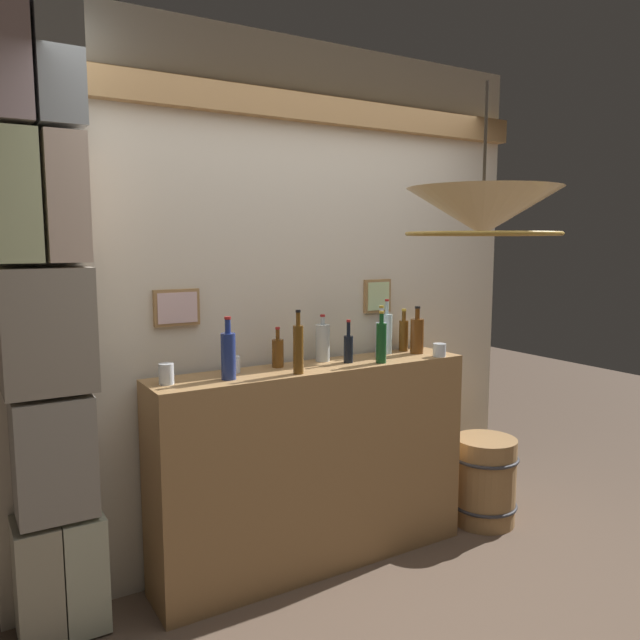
# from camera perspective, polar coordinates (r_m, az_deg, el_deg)

# --- Properties ---
(panelled_rear_partition) EXTENTS (3.03, 0.15, 2.79)m
(panelled_rear_partition) POSITION_cam_1_polar(r_m,az_deg,el_deg) (3.41, -2.61, 2.53)
(panelled_rear_partition) COLOR beige
(panelled_rear_partition) RESTS_ON ground
(stone_pillar) EXTENTS (0.37, 0.34, 2.72)m
(stone_pillar) POSITION_cam_1_polar(r_m,az_deg,el_deg) (2.88, -23.90, -0.88)
(stone_pillar) COLOR #A9A48B
(stone_pillar) RESTS_ON ground
(bar_shelf_unit) EXTENTS (1.76, 0.34, 1.09)m
(bar_shelf_unit) POSITION_cam_1_polar(r_m,az_deg,el_deg) (3.40, -0.45, -13.31)
(bar_shelf_unit) COLOR #9E7547
(bar_shelf_unit) RESTS_ON ground
(liquor_bottle_rum) EXTENTS (0.05, 0.05, 0.25)m
(liquor_bottle_rum) POSITION_cam_1_polar(r_m,az_deg,el_deg) (3.70, 7.69, -1.32)
(liquor_bottle_rum) COLOR brown
(liquor_bottle_rum) RESTS_ON bar_shelf_unit
(liquor_bottle_mezcal) EXTENTS (0.05, 0.05, 0.32)m
(liquor_bottle_mezcal) POSITION_cam_1_polar(r_m,az_deg,el_deg) (3.05, -2.01, -2.58)
(liquor_bottle_mezcal) COLOR brown
(liquor_bottle_mezcal) RESTS_ON bar_shelf_unit
(liquor_bottle_bourbon) EXTENTS (0.08, 0.08, 0.28)m
(liquor_bottle_bourbon) POSITION_cam_1_polar(r_m,az_deg,el_deg) (3.64, 8.90, -1.38)
(liquor_bottle_bourbon) COLOR #5D3312
(liquor_bottle_bourbon) RESTS_ON bar_shelf_unit
(liquor_bottle_brandy) EXTENTS (0.05, 0.05, 0.23)m
(liquor_bottle_brandy) POSITION_cam_1_polar(r_m,az_deg,el_deg) (3.33, 2.63, -2.52)
(liquor_bottle_brandy) COLOR black
(liquor_bottle_brandy) RESTS_ON bar_shelf_unit
(liquor_bottle_port) EXTENTS (0.07, 0.07, 0.32)m
(liquor_bottle_port) POSITION_cam_1_polar(r_m,az_deg,el_deg) (3.61, 6.13, -1.19)
(liquor_bottle_port) COLOR #A3BEC0
(liquor_bottle_port) RESTS_ON bar_shelf_unit
(liquor_bottle_vermouth) EXTENTS (0.06, 0.06, 0.28)m
(liquor_bottle_vermouth) POSITION_cam_1_polar(r_m,az_deg,el_deg) (3.33, 5.65, -2.00)
(liquor_bottle_vermouth) COLOR #174A21
(liquor_bottle_vermouth) RESTS_ON bar_shelf_unit
(liquor_bottle_vodka) EXTENTS (0.06, 0.06, 0.21)m
(liquor_bottle_vodka) POSITION_cam_1_polar(r_m,az_deg,el_deg) (3.22, -3.90, -2.98)
(liquor_bottle_vodka) COLOR brown
(liquor_bottle_vodka) RESTS_ON bar_shelf_unit
(liquor_bottle_whiskey) EXTENTS (0.06, 0.06, 0.29)m
(liquor_bottle_whiskey) POSITION_cam_1_polar(r_m,az_deg,el_deg) (3.51, 5.63, -1.67)
(liquor_bottle_whiskey) COLOR silver
(liquor_bottle_whiskey) RESTS_ON bar_shelf_unit
(liquor_bottle_rye) EXTENTS (0.08, 0.08, 0.26)m
(liquor_bottle_rye) POSITION_cam_1_polar(r_m,az_deg,el_deg) (3.37, 0.24, -2.06)
(liquor_bottle_rye) COLOR #B7C1C2
(liquor_bottle_rye) RESTS_ON bar_shelf_unit
(liquor_bottle_amaro) EXTENTS (0.07, 0.07, 0.30)m
(liquor_bottle_amaro) POSITION_cam_1_polar(r_m,az_deg,el_deg) (2.96, -8.42, -3.17)
(liquor_bottle_amaro) COLOR navy
(liquor_bottle_amaro) RESTS_ON bar_shelf_unit
(glass_tumbler_rocks) EXTENTS (0.07, 0.07, 0.10)m
(glass_tumbler_rocks) POSITION_cam_1_polar(r_m,az_deg,el_deg) (2.93, -13.94, -4.82)
(glass_tumbler_rocks) COLOR silver
(glass_tumbler_rocks) RESTS_ON bar_shelf_unit
(glass_tumbler_highball) EXTENTS (0.07, 0.07, 0.08)m
(glass_tumbler_highball) POSITION_cam_1_polar(r_m,az_deg,el_deg) (3.12, -7.96, -4.07)
(glass_tumbler_highball) COLOR silver
(glass_tumbler_highball) RESTS_ON bar_shelf_unit
(glass_tumbler_shot) EXTENTS (0.07, 0.07, 0.08)m
(glass_tumbler_shot) POSITION_cam_1_polar(r_m,az_deg,el_deg) (3.57, 10.92, -2.73)
(glass_tumbler_shot) COLOR silver
(glass_tumbler_shot) RESTS_ON bar_shelf_unit
(pendant_lamp) EXTENTS (0.59, 0.59, 0.57)m
(pendant_lamp) POSITION_cam_1_polar(r_m,az_deg,el_deg) (2.49, 14.75, 9.45)
(pendant_lamp) COLOR beige
(wooden_barrel) EXTENTS (0.41, 0.41, 0.54)m
(wooden_barrel) POSITION_cam_1_polar(r_m,az_deg,el_deg) (4.09, 14.87, -14.06)
(wooden_barrel) COLOR #9E7547
(wooden_barrel) RESTS_ON ground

